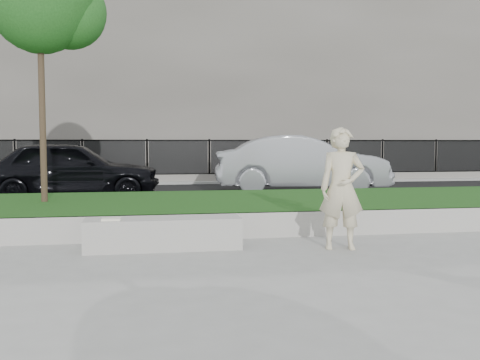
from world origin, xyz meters
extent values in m
plane|color=gray|center=(0.00, 0.00, 0.00)|extent=(90.00, 90.00, 0.00)
cube|color=black|center=(0.00, 3.00, 0.20)|extent=(34.00, 4.00, 0.40)
cube|color=#ACA9A1|center=(0.00, 1.04, 0.20)|extent=(34.00, 0.08, 0.40)
cube|color=black|center=(0.00, 8.50, 0.02)|extent=(34.00, 7.00, 0.04)
cube|color=gray|center=(0.00, 13.00, 0.06)|extent=(34.00, 3.00, 0.12)
cube|color=slate|center=(0.00, 12.00, 0.24)|extent=(32.00, 0.30, 0.24)
cube|color=black|center=(0.00, 12.00, 0.87)|extent=(32.00, 0.04, 1.50)
cube|color=black|center=(0.00, 12.00, 1.57)|extent=(32.00, 0.05, 0.05)
cube|color=black|center=(0.00, 12.00, 0.37)|extent=(32.00, 0.05, 0.05)
cube|color=#5A554F|center=(0.00, 20.00, 5.00)|extent=(34.00, 10.00, 10.00)
cube|color=#ACA9A1|center=(-0.36, 0.40, 0.22)|extent=(2.15, 0.54, 0.44)
imported|color=beige|center=(2.10, 0.01, 0.85)|extent=(0.69, 0.52, 1.70)
cube|color=white|center=(-1.06, 0.29, 0.45)|extent=(0.25, 0.18, 0.03)
cylinder|color=#38281C|center=(-2.46, 3.24, 2.83)|extent=(0.12, 0.12, 4.87)
sphere|color=#1F541C|center=(-1.97, 3.44, 3.91)|extent=(1.36, 1.36, 1.36)
imported|color=black|center=(-2.51, 7.04, 0.80)|extent=(4.48, 1.85, 1.52)
imported|color=#93959B|center=(3.86, 8.06, 0.87)|extent=(5.16, 2.21, 1.66)
camera|label=1|loc=(-0.55, -7.06, 1.49)|focal=40.00mm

